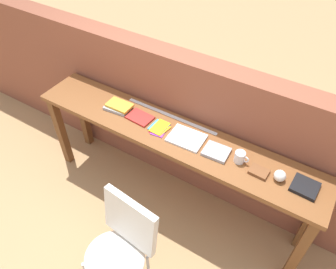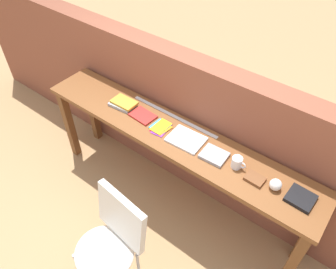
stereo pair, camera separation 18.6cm
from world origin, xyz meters
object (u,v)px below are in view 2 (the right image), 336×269
at_px(chair_white_moulded, 111,241).
at_px(book_repair_rightmost, 301,198).
at_px(pamphlet_pile_colourful, 161,127).
at_px(mug, 237,163).
at_px(book_stack_leftmost, 123,103).
at_px(book_open_centre, 186,139).
at_px(sports_ball_small, 276,185).
at_px(leather_journal_brown, 255,179).
at_px(magazine_cycling, 143,116).

relative_size(chair_white_moulded, book_repair_rightmost, 5.15).
distance_m(pamphlet_pile_colourful, mug, 0.68).
xyz_separation_m(book_stack_leftmost, book_repair_rightmost, (1.59, -0.00, -0.01)).
bearing_deg(book_open_centre, book_stack_leftmost, 176.54).
bearing_deg(chair_white_moulded, book_open_centre, 87.61).
xyz_separation_m(chair_white_moulded, sports_ball_small, (0.77, 0.84, 0.39)).
bearing_deg(chair_white_moulded, sports_ball_small, 47.37).
height_order(mug, sports_ball_small, mug).
height_order(book_stack_leftmost, pamphlet_pile_colourful, book_stack_leftmost).
bearing_deg(chair_white_moulded, pamphlet_pile_colourful, 103.89).
bearing_deg(chair_white_moulded, leather_journal_brown, 52.44).
bearing_deg(sports_ball_small, leather_journal_brown, -173.86).
xyz_separation_m(book_stack_leftmost, sports_ball_small, (1.41, -0.02, 0.02)).
xyz_separation_m(magazine_cycling, book_open_centre, (0.45, -0.01, 0.00)).
height_order(chair_white_moulded, book_stack_leftmost, book_stack_leftmost).
distance_m(pamphlet_pile_colourful, leather_journal_brown, 0.84).
distance_m(mug, leather_journal_brown, 0.16).
height_order(book_stack_leftmost, magazine_cycling, book_stack_leftmost).
bearing_deg(mug, magazine_cycling, 179.51).
relative_size(book_stack_leftmost, book_repair_rightmost, 1.36).
distance_m(mug, book_repair_rightmost, 0.47).
bearing_deg(sports_ball_small, pamphlet_pile_colourful, -179.96).
height_order(book_stack_leftmost, leather_journal_brown, book_stack_leftmost).
bearing_deg(book_open_centre, chair_white_moulded, -94.79).
relative_size(chair_white_moulded, book_stack_leftmost, 3.78).
bearing_deg(mug, book_stack_leftmost, 179.36).
height_order(pamphlet_pile_colourful, sports_ball_small, sports_ball_small).
height_order(mug, book_repair_rightmost, mug).
height_order(leather_journal_brown, book_repair_rightmost, book_repair_rightmost).
bearing_deg(mug, sports_ball_small, -2.32).
xyz_separation_m(magazine_cycling, mug, (0.89, -0.01, 0.04)).
xyz_separation_m(chair_white_moulded, pamphlet_pile_colourful, (-0.21, 0.84, 0.36)).
height_order(pamphlet_pile_colourful, leather_journal_brown, leather_journal_brown).
relative_size(chair_white_moulded, book_open_centre, 3.26).
distance_m(book_open_centre, mug, 0.44).
bearing_deg(magazine_cycling, chair_white_moulded, -60.07).
height_order(pamphlet_pile_colourful, book_open_centre, book_open_centre).
height_order(book_open_centre, leather_journal_brown, leather_journal_brown).
bearing_deg(leather_journal_brown, book_repair_rightmost, 9.16).
xyz_separation_m(magazine_cycling, leather_journal_brown, (1.05, -0.03, 0.00)).
bearing_deg(magazine_cycling, book_stack_leftmost, -177.02).
bearing_deg(leather_journal_brown, book_stack_leftmost, -179.44).
bearing_deg(book_repair_rightmost, mug, -176.23).
xyz_separation_m(book_stack_leftmost, pamphlet_pile_colourful, (0.43, -0.03, -0.02)).
xyz_separation_m(mug, sports_ball_small, (0.30, -0.01, -0.00)).
distance_m(mug, sports_ball_small, 0.30).
bearing_deg(pamphlet_pile_colourful, sports_ball_small, 0.04).
relative_size(book_stack_leftmost, sports_ball_small, 2.83).
height_order(pamphlet_pile_colourful, mug, mug).
bearing_deg(pamphlet_pile_colourful, chair_white_moulded, -76.11).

